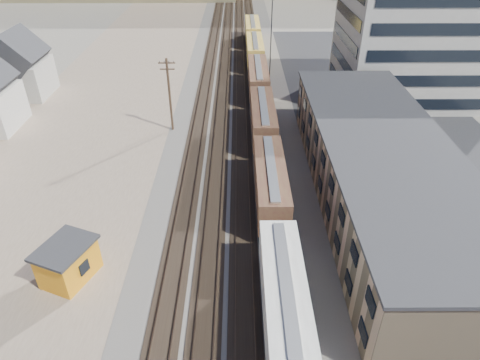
{
  "coord_description": "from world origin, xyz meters",
  "views": [
    {
      "loc": [
        0.53,
        -11.48,
        26.59
      ],
      "look_at": [
        0.72,
        24.6,
        3.0
      ],
      "focal_mm": 32.0,
      "sensor_mm": 36.0,
      "label": 1
    }
  ],
  "objects_px": {
    "utility_pole_north": "(170,94)",
    "parked_car_blue": "(411,106)",
    "freight_train": "(266,146)",
    "maintenance_shed": "(68,262)"
  },
  "relations": [
    {
      "from": "utility_pole_north",
      "to": "parked_car_blue",
      "type": "bearing_deg",
      "value": 10.39
    },
    {
      "from": "freight_train",
      "to": "utility_pole_north",
      "type": "distance_m",
      "value": 15.93
    },
    {
      "from": "freight_train",
      "to": "utility_pole_north",
      "type": "bearing_deg",
      "value": 141.41
    },
    {
      "from": "freight_train",
      "to": "maintenance_shed",
      "type": "xyz_separation_m",
      "value": [
        -17.29,
        -17.89,
        -1.04
      ]
    },
    {
      "from": "maintenance_shed",
      "to": "parked_car_blue",
      "type": "relative_size",
      "value": 1.06
    },
    {
      "from": "freight_train",
      "to": "maintenance_shed",
      "type": "height_order",
      "value": "freight_train"
    },
    {
      "from": "utility_pole_north",
      "to": "parked_car_blue",
      "type": "relative_size",
      "value": 1.86
    },
    {
      "from": "freight_train",
      "to": "parked_car_blue",
      "type": "distance_m",
      "value": 28.14
    },
    {
      "from": "utility_pole_north",
      "to": "maintenance_shed",
      "type": "relative_size",
      "value": 1.76
    },
    {
      "from": "parked_car_blue",
      "to": "utility_pole_north",
      "type": "bearing_deg",
      "value": 152.3
    }
  ]
}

